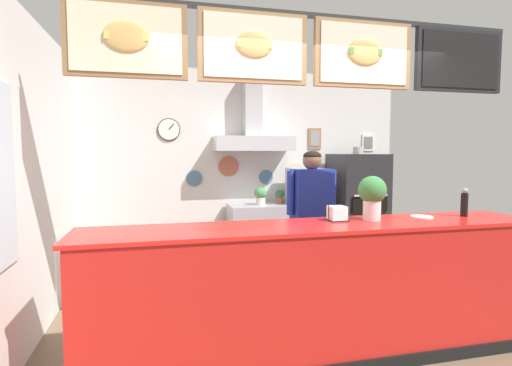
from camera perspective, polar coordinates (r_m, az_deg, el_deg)
name	(u,v)px	position (r m, az deg, el deg)	size (l,w,h in m)	color
ground_plane	(297,330)	(3.91, 5.92, -20.19)	(5.51, 5.51, 0.00)	brown
back_wall_assembly	(248,161)	(5.55, -1.13, 3.11)	(4.59, 2.63, 2.78)	#9E9E99
left_wall_with_window	(11,184)	(3.52, -31.69, -0.07)	(0.15, 4.51, 2.78)	silver
service_counter	(319,291)	(3.28, 9.01, -15.08)	(3.66, 0.63, 1.07)	red
back_prep_counter	(278,237)	(5.56, 3.20, -7.78)	(1.37, 0.58, 0.92)	#A3A5AD
pizza_oven	(357,210)	(5.84, 14.25, -3.83)	(0.68, 0.73, 1.70)	#232326
shop_worker	(312,220)	(4.41, 7.97, -5.29)	(0.59, 0.27, 1.64)	#232328
espresso_machine	(305,186)	(5.56, 7.06, -0.44)	(0.45, 0.51, 0.49)	#B7BABF
potted_thyme	(261,195)	(5.37, 0.66, -1.72)	(0.18, 0.18, 0.24)	beige
potted_oregano	(280,196)	(5.50, 3.44, -1.85)	(0.13, 0.13, 0.19)	#9E563D
basil_vase	(372,196)	(3.40, 16.31, -1.77)	(0.23, 0.23, 0.36)	silver
pepper_grinder	(464,202)	(3.91, 27.71, -2.47)	(0.06, 0.06, 0.25)	black
condiment_plate	(422,217)	(3.70, 22.70, -4.50)	(0.19, 0.19, 0.01)	white
napkin_holder	(337,214)	(3.32, 11.55, -4.36)	(0.16, 0.15, 0.14)	#262628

